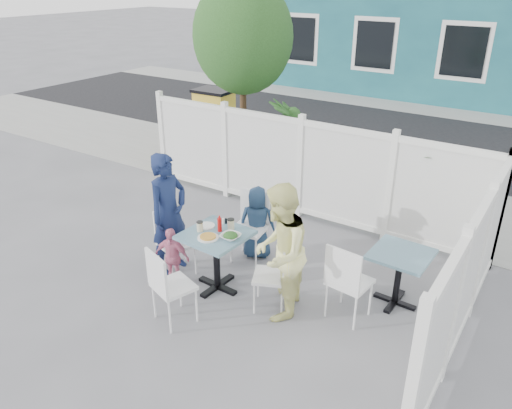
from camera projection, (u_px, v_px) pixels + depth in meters
The scene contains 29 objects.
ground at pixel (200, 283), 6.38m from camera, with size 80.00×80.00×0.00m, color slate.
near_sidewalk at pixel (330, 186), 9.26m from camera, with size 24.00×2.60×0.01m, color gray.
street at pixel (397, 136), 12.06m from camera, with size 24.00×5.00×0.01m, color black.
far_sidewalk at pixel (433, 109), 14.40m from camera, with size 24.00×1.60×0.01m, color gray.
fence_back at pixel (300, 170), 7.82m from camera, with size 5.86×0.08×1.60m.
fence_right at pixel (467, 282), 5.01m from camera, with size 0.08×3.66×1.60m.
tree at pixel (242, 37), 8.58m from camera, with size 1.80×1.62×3.59m.
utility_cabinet at pixel (215, 125), 10.53m from camera, with size 0.73×0.52×1.36m, color gold.
potted_shrub_a at pixel (289, 149), 8.63m from camera, with size 0.93×0.93×1.66m, color #1F4419.
potted_shrub_b at pixel (421, 186), 7.45m from camera, with size 1.26×1.09×1.40m, color #1F4419.
main_table at pixel (216, 246), 6.04m from camera, with size 0.77×0.77×0.77m.
spare_table at pixel (400, 265), 5.77m from camera, with size 0.68×0.68×0.69m.
chair_left at pixel (173, 236), 6.43m from camera, with size 0.50×0.51×0.89m.
chair_right at pixel (276, 270), 5.72m from camera, with size 0.51×0.51×0.86m.
chair_back at pixel (252, 220), 6.74m from camera, with size 0.49×0.48×0.96m.
chair_near at pixel (167, 282), 5.45m from camera, with size 0.53×0.52×0.92m.
chair_spare at pixel (347, 278), 5.48m from camera, with size 0.48×0.46×0.96m.
man at pixel (169, 214), 6.36m from camera, with size 0.59×0.39×1.62m, color #142047.
woman at pixel (280, 252), 5.50m from camera, with size 0.78×0.61×1.60m, color #F6F450.
boy at pixel (257, 223), 6.79m from camera, with size 0.50×0.33×1.03m, color #1A2F4A.
toddler at pixel (172, 257), 6.19m from camera, with size 0.47×0.19×0.80m, color pink.
plate_main at pixel (208, 238), 5.85m from camera, with size 0.25×0.25×0.02m, color white.
plate_side at pixel (206, 226), 6.13m from camera, with size 0.22×0.22×0.01m, color white.
salad_bowl at pixel (230, 237), 5.84m from camera, with size 0.23×0.23×0.06m, color white.
coffee_cup_a at pixel (200, 227), 6.00m from camera, with size 0.08×0.08×0.12m, color beige.
coffee_cup_b at pixel (231, 224), 6.04m from camera, with size 0.08×0.08×0.13m, color beige.
ketchup_bottle at pixel (220, 225), 5.98m from camera, with size 0.05×0.05×0.17m, color #B10D0B.
salt_shaker at pixel (223, 221), 6.18m from camera, with size 0.03×0.03×0.07m, color white.
pepper_shaker at pixel (226, 221), 6.19m from camera, with size 0.03×0.03×0.07m, color black.
Camera 1 is at (3.54, -4.08, 3.62)m, focal length 35.00 mm.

